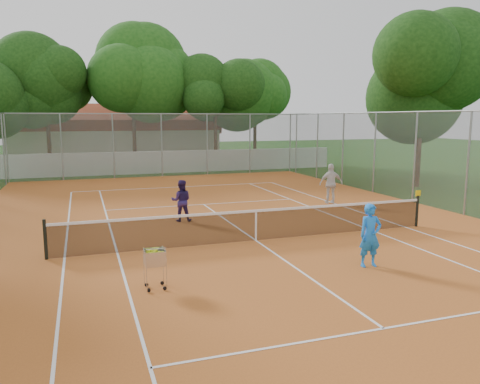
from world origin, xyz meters
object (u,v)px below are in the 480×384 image
object	(u,v)px
clubhouse	(116,136)
player_far_right	(331,184)
tennis_net	(256,225)
player_far_left	(181,201)
player_near	(370,235)
ball_hopper	(155,268)

from	to	relation	value
clubhouse	player_far_right	bearing A→B (deg)	-73.02
player_far_right	clubhouse	bearing A→B (deg)	-59.20
tennis_net	player_far_right	xyz separation A→B (m)	(5.36, 4.88, 0.38)
tennis_net	player_far_left	size ratio (longest dim) A/B	7.89
tennis_net	player_far_left	xyz separation A→B (m)	(-1.58, 3.45, 0.26)
player_near	ball_hopper	world-z (taller)	player_near
tennis_net	ball_hopper	size ratio (longest dim) A/B	12.34
player_near	player_far_left	size ratio (longest dim) A/B	1.06
player_near	player_far_right	xyz separation A→B (m)	(3.54, 8.15, 0.07)
tennis_net	ball_hopper	bearing A→B (deg)	-138.59
player_near	ball_hopper	distance (m)	5.36
player_near	player_far_left	world-z (taller)	player_near
player_near	player_far_right	world-z (taller)	player_far_right
tennis_net	player_far_right	distance (m)	7.26
tennis_net	player_near	world-z (taller)	player_near
player_far_left	ball_hopper	distance (m)	6.85
player_far_right	player_near	bearing A→B (deg)	80.31
player_far_left	player_far_right	xyz separation A→B (m)	(6.94, 1.44, 0.12)
player_far_left	ball_hopper	bearing A→B (deg)	88.03
player_far_right	player_far_left	bearing A→B (deg)	25.53
clubhouse	ball_hopper	size ratio (longest dim) A/B	17.03
player_far_right	tennis_net	bearing A→B (deg)	56.15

